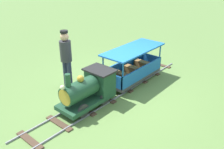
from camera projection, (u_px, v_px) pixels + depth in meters
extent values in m
plane|color=#608442|center=(116.00, 91.00, 6.43)|extent=(60.00, 60.00, 0.00)
cube|color=gray|center=(120.00, 95.00, 6.17)|extent=(0.03, 5.70, 0.04)
cube|color=gray|center=(105.00, 89.00, 6.47)|extent=(0.03, 5.70, 0.04)
cube|color=#4C3828|center=(160.00, 65.00, 8.04)|extent=(0.76, 0.14, 0.03)
cube|color=#4C3828|center=(149.00, 71.00, 7.55)|extent=(0.76, 0.14, 0.03)
cube|color=#4C3828|center=(136.00, 79.00, 7.06)|extent=(0.76, 0.14, 0.03)
cube|color=#4C3828|center=(121.00, 87.00, 6.57)|extent=(0.76, 0.14, 0.03)
cube|color=#4C3828|center=(104.00, 97.00, 6.07)|extent=(0.76, 0.14, 0.03)
cube|color=#4C3828|center=(83.00, 109.00, 5.58)|extent=(0.76, 0.14, 0.03)
cube|color=#4C3828|center=(59.00, 123.00, 5.09)|extent=(0.76, 0.14, 0.03)
cube|color=#4C3828|center=(30.00, 140.00, 4.60)|extent=(0.76, 0.14, 0.03)
cube|color=#1E472D|center=(87.00, 100.00, 5.58)|extent=(0.64, 1.40, 0.10)
cylinder|color=#1E472D|center=(79.00, 90.00, 5.30)|extent=(0.44, 0.85, 0.44)
cylinder|color=#B7932D|center=(65.00, 98.00, 5.00)|extent=(0.37, 0.02, 0.37)
cylinder|color=#1E472D|center=(68.00, 80.00, 4.94)|extent=(0.12, 0.12, 0.29)
sphere|color=#B7932D|center=(80.00, 79.00, 5.22)|extent=(0.16, 0.16, 0.16)
cube|color=#1E472D|center=(100.00, 81.00, 5.77)|extent=(0.64, 0.45, 0.55)
cube|color=black|center=(100.00, 70.00, 5.65)|extent=(0.72, 0.53, 0.04)
sphere|color=#F2EAB2|center=(62.00, 87.00, 4.87)|extent=(0.10, 0.10, 0.10)
cylinder|color=#2D2D2D|center=(83.00, 111.00, 5.19)|extent=(0.05, 0.32, 0.32)
cylinder|color=#2D2D2D|center=(68.00, 103.00, 5.50)|extent=(0.05, 0.32, 0.32)
cylinder|color=#2D2D2D|center=(105.00, 98.00, 5.68)|extent=(0.05, 0.32, 0.32)
cylinder|color=#2D2D2D|center=(89.00, 92.00, 5.98)|extent=(0.05, 0.32, 0.32)
cube|color=#3F3F3F|center=(133.00, 76.00, 6.87)|extent=(0.72, 1.90, 0.08)
cube|color=blue|center=(143.00, 72.00, 6.58)|extent=(0.04, 1.90, 0.35)
cube|color=blue|center=(124.00, 66.00, 6.98)|extent=(0.04, 1.90, 0.35)
cube|color=blue|center=(112.00, 80.00, 6.14)|extent=(0.72, 0.04, 0.35)
cube|color=blue|center=(150.00, 60.00, 7.42)|extent=(0.72, 0.04, 0.35)
cylinder|color=blue|center=(123.00, 76.00, 5.88)|extent=(0.04, 0.04, 0.75)
cylinder|color=blue|center=(103.00, 69.00, 6.27)|extent=(0.04, 0.04, 0.75)
cylinder|color=blue|center=(160.00, 57.00, 7.12)|extent=(0.04, 0.04, 0.75)
cylinder|color=blue|center=(141.00, 52.00, 7.51)|extent=(0.04, 0.04, 0.75)
cube|color=blue|center=(134.00, 49.00, 6.53)|extent=(0.82, 2.00, 0.04)
cube|color=olive|center=(143.00, 65.00, 7.17)|extent=(0.56, 0.20, 0.24)
cube|color=olive|center=(133.00, 71.00, 6.80)|extent=(0.56, 0.20, 0.24)
cube|color=olive|center=(121.00, 77.00, 6.44)|extent=(0.56, 0.20, 0.24)
cylinder|color=#262626|center=(126.00, 87.00, 6.27)|extent=(0.04, 0.24, 0.24)
cylinder|color=#262626|center=(111.00, 82.00, 6.57)|extent=(0.04, 0.24, 0.24)
cylinder|color=#262626|center=(152.00, 72.00, 7.18)|extent=(0.04, 0.24, 0.24)
cylinder|color=#262626|center=(138.00, 67.00, 7.49)|extent=(0.04, 0.24, 0.24)
cylinder|color=#282D47|center=(70.00, 76.00, 6.37)|extent=(0.12, 0.12, 0.80)
cylinder|color=#282D47|center=(66.00, 74.00, 6.48)|extent=(0.12, 0.12, 0.80)
cylinder|color=#333338|center=(66.00, 51.00, 6.14)|extent=(0.30, 0.30, 0.55)
sphere|color=tan|center=(64.00, 37.00, 5.97)|extent=(0.22, 0.22, 0.22)
cylinder|color=black|center=(64.00, 32.00, 5.92)|extent=(0.20, 0.20, 0.06)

